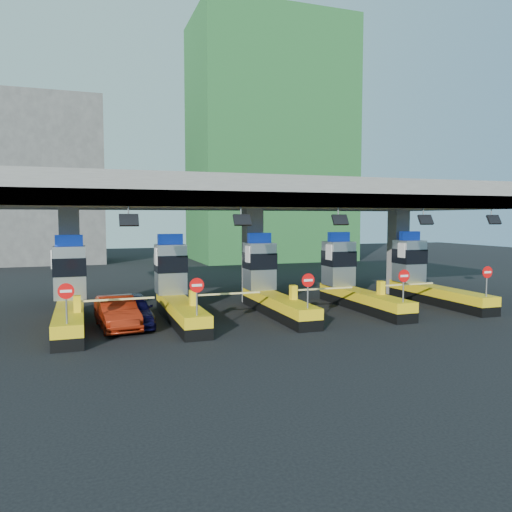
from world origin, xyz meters
name	(u,v)px	position (x,y,z in m)	size (l,w,h in m)	color
ground	(271,312)	(0.00, 0.00, 0.00)	(120.00, 120.00, 0.00)	black
toll_canopy	(253,198)	(0.00, 2.87, 6.13)	(28.00, 12.09, 7.00)	slate
toll_lane_far_left	(70,295)	(-10.00, 0.28, 1.40)	(4.43, 8.00, 4.16)	black
toll_lane_left	(176,290)	(-5.00, 0.28, 1.40)	(4.43, 8.00, 4.16)	black
toll_lane_center	(269,285)	(0.00, 0.28, 1.40)	(4.43, 8.00, 4.16)	black
toll_lane_right	(351,281)	(5.00, 0.28, 1.40)	(4.43, 8.00, 4.16)	black
toll_lane_far_right	(424,278)	(10.00, 0.28, 1.40)	(4.43, 8.00, 4.16)	black
bg_building_scaffold	(269,142)	(12.00, 32.00, 14.00)	(18.00, 12.00, 28.00)	#1E5926
bg_building_concrete	(37,182)	(-14.00, 36.00, 9.00)	(14.00, 10.00, 18.00)	#4C4C49
van	(132,310)	(-7.28, -1.09, 0.75)	(1.78, 4.42, 1.51)	black
red_car	(117,313)	(-7.98, -1.44, 0.72)	(1.53, 4.40, 1.45)	maroon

